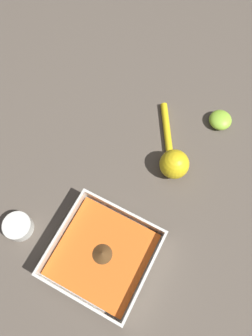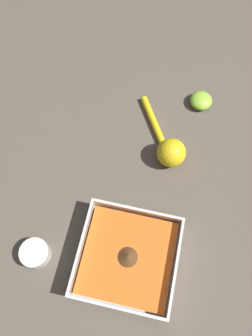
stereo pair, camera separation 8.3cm
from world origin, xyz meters
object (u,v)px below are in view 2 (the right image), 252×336
at_px(lemon_squeezer, 169,149).
at_px(lemon_half, 201,101).
at_px(square_dish, 128,258).
at_px(spice_bowl, 35,253).

bearing_deg(lemon_squeezer, lemon_half, 129.42).
bearing_deg(square_dish, lemon_half, 166.80).
relative_size(square_dish, lemon_squeezer, 1.07).
bearing_deg(spice_bowl, lemon_half, 147.34).
relative_size(lemon_squeezer, lemon_half, 3.39).
height_order(lemon_squeezer, lemon_half, lemon_squeezer).
distance_m(square_dish, spice_bowl, 0.22).
xyz_separation_m(square_dish, lemon_squeezer, (-0.29, 0.05, 0.02)).
xyz_separation_m(spice_bowl, lemon_half, (-0.50, 0.32, 0.00)).
relative_size(spice_bowl, lemon_squeezer, 0.33).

